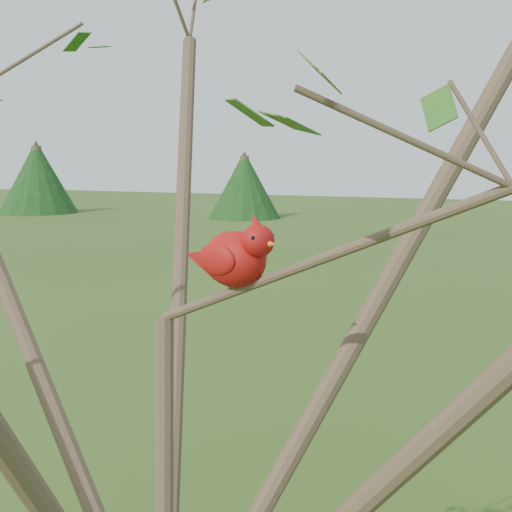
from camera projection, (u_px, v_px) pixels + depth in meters
The scene contains 3 objects.
crabapple_tree at pixel (159, 233), 1.14m from camera, with size 2.35×2.05×2.95m.
cardinal at pixel (238, 256), 1.21m from camera, with size 0.20×0.13×0.14m.
distant_trees at pixel (473, 181), 24.15m from camera, with size 40.76×8.82×3.45m.
Camera 1 is at (0.66, -0.98, 2.24)m, focal length 50.00 mm.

